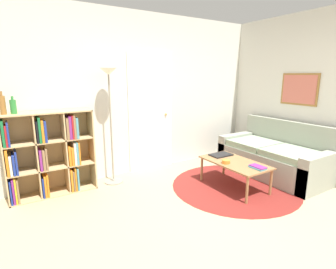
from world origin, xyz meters
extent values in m
plane|color=tan|center=(0.00, 0.00, 0.00)|extent=(14.00, 14.00, 0.00)
cube|color=silver|center=(0.00, 2.36, 1.30)|extent=(7.52, 0.05, 2.60)
cube|color=white|center=(0.20, 2.33, 0.99)|extent=(0.82, 0.02, 1.98)
sphere|color=tan|center=(0.49, 2.30, 0.95)|extent=(0.04, 0.04, 0.04)
cube|color=silver|center=(2.28, 1.17, 1.30)|extent=(0.05, 5.34, 2.60)
cube|color=olive|center=(2.25, 0.97, 1.39)|extent=(0.02, 0.63, 0.52)
cube|color=#C66656|center=(2.24, 0.97, 1.39)|extent=(0.01, 0.57, 0.46)
cylinder|color=maroon|center=(0.88, 0.98, 0.00)|extent=(1.85, 1.85, 0.01)
cube|color=tan|center=(-1.99, 2.15, 0.58)|extent=(0.02, 0.34, 1.15)
cube|color=tan|center=(-0.89, 2.15, 0.58)|extent=(0.02, 0.34, 1.15)
cube|color=tan|center=(-1.44, 2.15, 1.14)|extent=(1.12, 0.34, 0.02)
cube|color=tan|center=(-1.44, 2.15, 0.01)|extent=(1.12, 0.34, 0.02)
cube|color=tan|center=(-1.44, 2.31, 0.58)|extent=(1.12, 0.02, 1.15)
cube|color=tan|center=(-1.62, 2.15, 0.58)|extent=(0.02, 0.32, 1.12)
cube|color=tan|center=(-1.26, 2.15, 0.58)|extent=(0.02, 0.32, 1.12)
cube|color=tan|center=(-1.44, 2.15, 0.39)|extent=(1.08, 0.32, 0.02)
cube|color=tan|center=(-1.44, 2.15, 0.76)|extent=(1.08, 0.32, 0.02)
cube|color=navy|center=(-1.96, 2.11, 0.17)|extent=(0.02, 0.25, 0.31)
cube|color=#7F287A|center=(-1.93, 2.09, 0.18)|extent=(0.02, 0.21, 0.33)
cube|color=gold|center=(-1.90, 2.10, 0.18)|extent=(0.02, 0.23, 0.33)
cube|color=olive|center=(-1.88, 2.11, 0.17)|extent=(0.02, 0.26, 0.31)
cube|color=navy|center=(-1.59, 2.12, 0.15)|extent=(0.02, 0.27, 0.26)
cube|color=orange|center=(-1.56, 2.11, 0.16)|extent=(0.03, 0.26, 0.29)
cube|color=orange|center=(-1.53, 2.10, 0.17)|extent=(0.02, 0.23, 0.31)
cube|color=orange|center=(-1.22, 2.11, 0.18)|extent=(0.03, 0.24, 0.32)
cube|color=olive|center=(-1.19, 2.09, 0.16)|extent=(0.02, 0.22, 0.29)
cube|color=orange|center=(-1.17, 2.12, 0.18)|extent=(0.02, 0.27, 0.33)
cube|color=teal|center=(-1.14, 2.09, 0.18)|extent=(0.03, 0.20, 0.32)
cube|color=orange|center=(-1.95, 2.10, 0.57)|extent=(0.03, 0.22, 0.34)
cube|color=silver|center=(-1.92, 2.11, 0.52)|extent=(0.03, 0.25, 0.25)
cube|color=navy|center=(-1.89, 2.10, 0.53)|extent=(0.03, 0.23, 0.26)
cube|color=navy|center=(-1.86, 2.11, 0.55)|extent=(0.02, 0.26, 0.30)
cube|color=#7F287A|center=(-1.58, 2.12, 0.54)|extent=(0.03, 0.27, 0.28)
cube|color=olive|center=(-1.55, 2.11, 0.53)|extent=(0.03, 0.26, 0.27)
cube|color=olive|center=(-1.51, 2.10, 0.54)|extent=(0.02, 0.22, 0.29)
cube|color=orange|center=(-1.22, 2.12, 0.54)|extent=(0.03, 0.27, 0.27)
cube|color=orange|center=(-1.19, 2.09, 0.53)|extent=(0.03, 0.20, 0.25)
cube|color=silver|center=(-1.15, 2.11, 0.56)|extent=(0.03, 0.26, 0.31)
cube|color=teal|center=(-1.12, 2.12, 0.56)|extent=(0.03, 0.27, 0.32)
cube|color=orange|center=(-1.09, 2.12, 0.55)|extent=(0.02, 0.27, 0.31)
cube|color=#196B38|center=(-1.95, 2.11, 0.93)|extent=(0.03, 0.25, 0.32)
cube|color=#B21E23|center=(-1.92, 2.09, 0.90)|extent=(0.02, 0.21, 0.26)
cube|color=navy|center=(-1.90, 2.10, 0.92)|extent=(0.02, 0.22, 0.30)
cube|color=black|center=(-1.59, 2.09, 0.91)|extent=(0.02, 0.20, 0.28)
cube|color=#196B38|center=(-1.56, 2.09, 0.94)|extent=(0.03, 0.21, 0.33)
cube|color=orange|center=(-1.52, 2.09, 0.92)|extent=(0.03, 0.21, 0.29)
cube|color=navy|center=(-1.49, 2.08, 0.91)|extent=(0.03, 0.19, 0.28)
cube|color=olive|center=(-1.22, 2.11, 0.92)|extent=(0.03, 0.25, 0.29)
cube|color=#7F287A|center=(-1.19, 2.09, 0.93)|extent=(0.03, 0.20, 0.31)
cube|color=#B21E23|center=(-1.15, 2.09, 0.93)|extent=(0.02, 0.22, 0.32)
cube|color=olive|center=(-1.13, 2.11, 0.93)|extent=(0.03, 0.26, 0.32)
cube|color=teal|center=(-1.10, 2.09, 0.91)|extent=(0.03, 0.21, 0.28)
cylinder|color=gray|center=(-0.59, 2.09, 0.01)|extent=(0.28, 0.28, 0.01)
cylinder|color=gray|center=(-0.59, 2.09, 0.86)|extent=(0.02, 0.02, 1.62)
cone|color=white|center=(-0.59, 2.09, 1.67)|extent=(0.24, 0.24, 0.10)
cube|color=gray|center=(1.79, 1.01, 0.20)|extent=(0.90, 1.71, 0.41)
cube|color=gray|center=(2.16, 1.01, 0.44)|extent=(0.16, 1.71, 0.87)
cube|color=gray|center=(1.79, 0.24, 0.27)|extent=(0.90, 0.16, 0.55)
cube|color=gray|center=(1.79, 1.78, 0.27)|extent=(0.90, 0.16, 0.55)
cube|color=#8EA786|center=(1.71, 0.66, 0.46)|extent=(0.70, 0.67, 0.10)
cube|color=#8EA786|center=(1.71, 1.36, 0.46)|extent=(0.70, 0.67, 0.10)
cube|color=#996B42|center=(0.84, 0.96, 0.38)|extent=(0.55, 0.99, 0.02)
cylinder|color=#996B42|center=(0.61, 0.51, 0.19)|extent=(0.04, 0.04, 0.37)
cylinder|color=#996B42|center=(0.61, 1.42, 0.19)|extent=(0.04, 0.04, 0.37)
cylinder|color=#996B42|center=(1.08, 0.51, 0.19)|extent=(0.04, 0.04, 0.37)
cylinder|color=#996B42|center=(1.08, 1.42, 0.19)|extent=(0.04, 0.04, 0.37)
cube|color=black|center=(0.88, 1.30, 0.41)|extent=(0.34, 0.22, 0.02)
cylinder|color=orange|center=(0.68, 0.98, 0.42)|extent=(0.11, 0.11, 0.05)
cube|color=teal|center=(0.89, 0.60, 0.41)|extent=(0.13, 0.21, 0.02)
cube|color=#7F287A|center=(0.90, 0.60, 0.42)|extent=(0.13, 0.21, 0.01)
cylinder|color=olive|center=(-1.92, 2.14, 1.26)|extent=(0.07, 0.07, 0.22)
cylinder|color=olive|center=(-1.92, 2.14, 1.40)|extent=(0.03, 0.03, 0.06)
cylinder|color=#2D8438|center=(-1.81, 2.13, 1.24)|extent=(0.07, 0.07, 0.17)
cylinder|color=#2D8438|center=(-1.81, 2.13, 1.35)|extent=(0.03, 0.03, 0.04)
camera|label=1|loc=(-1.88, -1.59, 1.62)|focal=28.00mm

